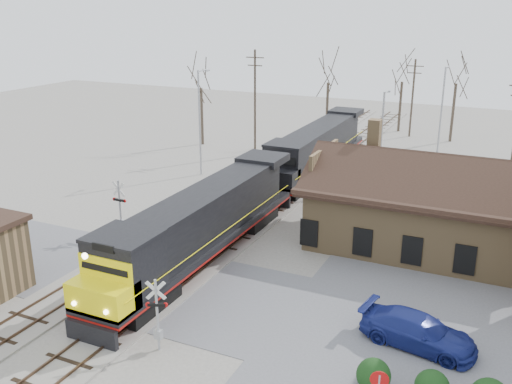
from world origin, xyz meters
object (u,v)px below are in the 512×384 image
at_px(locomotive_trailing, 315,150).
at_px(parked_car, 418,331).
at_px(locomotive_lead, 198,227).
at_px(depot, 425,212).

height_order(locomotive_trailing, parked_car, locomotive_trailing).
relative_size(locomotive_lead, locomotive_trailing, 1.00).
height_order(depot, locomotive_trailing, depot).
xyz_separation_m(locomotive_trailing, parked_car, (13.81, -24.62, -1.66)).
distance_m(locomotive_trailing, parked_car, 28.28).
bearing_deg(locomotive_lead, depot, 35.73).
relative_size(locomotive_trailing, parked_car, 3.88).
bearing_deg(locomotive_trailing, depot, -46.47).
bearing_deg(parked_car, locomotive_lead, 86.06).
relative_size(depot, locomotive_lead, 0.72).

